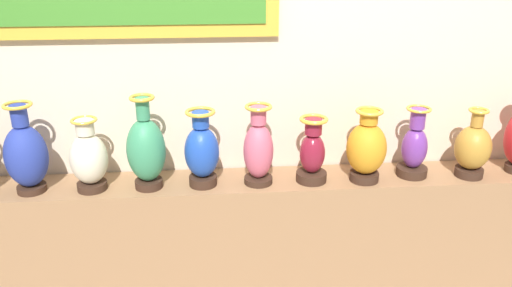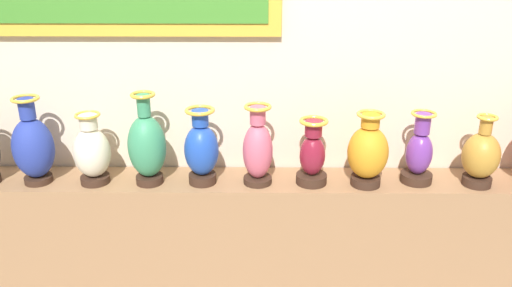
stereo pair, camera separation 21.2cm
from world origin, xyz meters
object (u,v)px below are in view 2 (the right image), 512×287
at_px(vase_violet, 419,154).
at_px(vase_cobalt, 33,147).
at_px(vase_sapphire, 201,150).
at_px(vase_amber, 368,152).
at_px(vase_ochre, 481,156).
at_px(vase_ivory, 92,152).
at_px(vase_rose, 258,149).
at_px(vase_burgundy, 312,155).
at_px(vase_jade, 147,146).

bearing_deg(vase_violet, vase_cobalt, -179.29).
relative_size(vase_cobalt, vase_sapphire, 1.14).
bearing_deg(vase_amber, vase_ochre, 0.47).
bearing_deg(vase_ivory, vase_rose, 0.31).
bearing_deg(vase_rose, vase_sapphire, -179.93).
height_order(vase_ivory, vase_burgundy, vase_ivory).
height_order(vase_sapphire, vase_amber, vase_sapphire).
bearing_deg(vase_burgundy, vase_ivory, -179.75).
bearing_deg(vase_ivory, vase_ochre, -0.24).
bearing_deg(vase_ivory, vase_amber, -0.53).
xyz_separation_m(vase_cobalt, vase_violet, (1.80, 0.02, -0.04)).
distance_m(vase_ivory, vase_burgundy, 1.03).
height_order(vase_jade, vase_amber, vase_jade).
bearing_deg(vase_ochre, vase_jade, 179.75).
xyz_separation_m(vase_ivory, vase_ochre, (1.81, -0.01, -0.01)).
height_order(vase_ivory, vase_sapphire, vase_sapphire).
distance_m(vase_jade, vase_amber, 1.02).
distance_m(vase_cobalt, vase_burgundy, 1.30).
relative_size(vase_ivory, vase_burgundy, 1.08).
height_order(vase_cobalt, vase_rose, vase_cobalt).
bearing_deg(vase_violet, vase_ivory, -179.07).
relative_size(vase_rose, vase_burgundy, 1.21).
height_order(vase_cobalt, vase_amber, vase_cobalt).
xyz_separation_m(vase_sapphire, vase_ochre, (1.29, -0.01, -0.02)).
height_order(vase_rose, vase_amber, vase_rose).
height_order(vase_sapphire, vase_rose, vase_rose).
bearing_deg(vase_cobalt, vase_burgundy, 0.10).
relative_size(vase_cobalt, vase_ivory, 1.22).
bearing_deg(vase_violet, vase_amber, -171.60).
xyz_separation_m(vase_cobalt, vase_burgundy, (1.30, 0.00, -0.04)).
distance_m(vase_sapphire, vase_ochre, 1.29).
distance_m(vase_amber, vase_violet, 0.25).
bearing_deg(vase_jade, vase_rose, 0.53).
bearing_deg(vase_rose, vase_burgundy, 0.10).
distance_m(vase_cobalt, vase_jade, 0.53).
bearing_deg(vase_cobalt, vase_amber, -0.52).
xyz_separation_m(vase_jade, vase_burgundy, (0.77, 0.01, -0.05)).
bearing_deg(vase_ochre, vase_amber, -179.53).
xyz_separation_m(vase_burgundy, vase_violet, (0.50, 0.02, 0.00)).
height_order(vase_burgundy, vase_violet, vase_violet).
distance_m(vase_sapphire, vase_burgundy, 0.52).
xyz_separation_m(vase_jade, vase_sapphire, (0.25, 0.00, -0.02)).
bearing_deg(vase_cobalt, vase_sapphire, 0.11).
bearing_deg(vase_burgundy, vase_jade, -179.61).
height_order(vase_ivory, vase_jade, vase_jade).
height_order(vase_cobalt, vase_sapphire, vase_cobalt).
bearing_deg(vase_ochre, vase_burgundy, 179.11).
xyz_separation_m(vase_ivory, vase_burgundy, (1.03, 0.00, -0.01)).
relative_size(vase_cobalt, vase_rose, 1.09).
xyz_separation_m(vase_jade, vase_violet, (1.27, 0.03, -0.05)).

